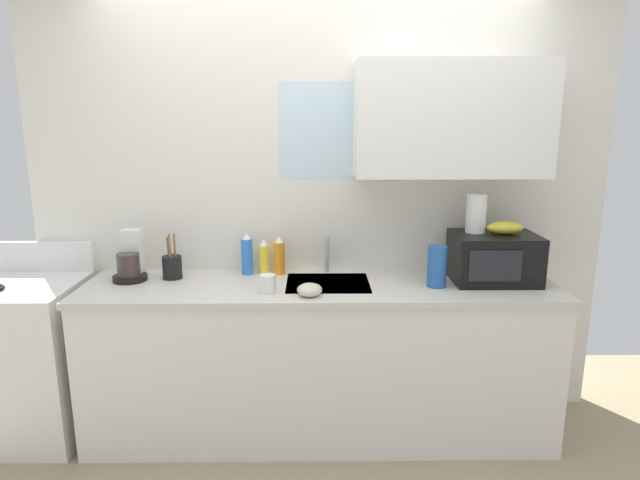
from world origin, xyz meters
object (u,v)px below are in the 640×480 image
(utensil_crock, at_px, (172,267))
(small_bowl, at_px, (310,290))
(banana_bunch, at_px, (505,228))
(dish_soap_bottle_blue, at_px, (247,255))
(microwave, at_px, (494,258))
(paper_towel_roll, at_px, (476,213))
(stove_range, at_px, (30,359))
(mug_white, at_px, (268,284))
(coffee_maker, at_px, (131,261))
(dish_soap_bottle_yellow, at_px, (264,258))
(cereal_canister, at_px, (437,266))
(dish_soap_bottle_orange, at_px, (279,256))

(utensil_crock, distance_m, small_bowl, 0.85)
(banana_bunch, bearing_deg, dish_soap_bottle_blue, 174.00)
(microwave, xyz_separation_m, paper_towel_roll, (-0.10, 0.05, 0.24))
(banana_bunch, bearing_deg, stove_range, -179.00)
(mug_white, height_order, utensil_crock, utensil_crock)
(dish_soap_bottle_blue, relative_size, utensil_crock, 0.93)
(stove_range, xyz_separation_m, paper_towel_roll, (2.53, 0.10, 0.82))
(banana_bunch, xyz_separation_m, utensil_crock, (-1.87, 0.07, -0.24))
(small_bowl, bearing_deg, microwave, 13.58)
(microwave, height_order, utensil_crock, microwave)
(coffee_maker, height_order, small_bowl, coffee_maker)
(microwave, xyz_separation_m, mug_white, (-1.25, -0.19, -0.09))
(banana_bunch, height_order, dish_soap_bottle_blue, banana_bunch)
(stove_range, bearing_deg, small_bowl, -7.26)
(coffee_maker, relative_size, dish_soap_bottle_blue, 1.14)
(banana_bunch, distance_m, dish_soap_bottle_yellow, 1.38)
(mug_white, bearing_deg, banana_bunch, 8.32)
(dish_soap_bottle_blue, distance_m, cereal_canister, 1.09)
(microwave, xyz_separation_m, dish_soap_bottle_yellow, (-1.30, 0.16, -0.04))
(mug_white, bearing_deg, dish_soap_bottle_yellow, 98.19)
(microwave, bearing_deg, small_bowl, -166.42)
(coffee_maker, relative_size, dish_soap_bottle_yellow, 1.35)
(dish_soap_bottle_yellow, xyz_separation_m, small_bowl, (0.27, -0.41, -0.06))
(paper_towel_roll, xyz_separation_m, dish_soap_bottle_yellow, (-1.20, 0.11, -0.28))
(microwave, bearing_deg, banana_bunch, 1.77)
(dish_soap_bottle_yellow, bearing_deg, cereal_canister, -15.26)
(dish_soap_bottle_blue, height_order, cereal_canister, dish_soap_bottle_blue)
(mug_white, relative_size, utensil_crock, 0.36)
(small_bowl, bearing_deg, utensil_crock, 157.89)
(dish_soap_bottle_blue, distance_m, small_bowl, 0.55)
(stove_range, height_order, dish_soap_bottle_yellow, dish_soap_bottle_yellow)
(stove_range, bearing_deg, mug_white, -5.95)
(cereal_canister, distance_m, small_bowl, 0.71)
(stove_range, bearing_deg, microwave, 0.98)
(microwave, relative_size, utensil_crock, 1.73)
(paper_towel_roll, relative_size, small_bowl, 1.69)
(banana_bunch, bearing_deg, small_bowl, -166.96)
(stove_range, relative_size, banana_bunch, 5.40)
(paper_towel_roll, xyz_separation_m, coffee_maker, (-1.95, 0.01, -0.28))
(dish_soap_bottle_orange, height_order, cereal_canister, same)
(dish_soap_bottle_orange, relative_size, dish_soap_bottle_blue, 0.92)
(stove_range, bearing_deg, coffee_maker, 10.24)
(microwave, distance_m, dish_soap_bottle_blue, 1.41)
(small_bowl, bearing_deg, paper_towel_roll, 17.90)
(dish_soap_bottle_blue, bearing_deg, banana_bunch, -6.00)
(microwave, distance_m, utensil_crock, 1.82)
(dish_soap_bottle_orange, bearing_deg, banana_bunch, -6.92)
(dish_soap_bottle_yellow, xyz_separation_m, utensil_crock, (-0.52, -0.09, -0.03))
(paper_towel_roll, height_order, mug_white, paper_towel_roll)
(dish_soap_bottle_yellow, relative_size, dish_soap_bottle_blue, 0.84)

